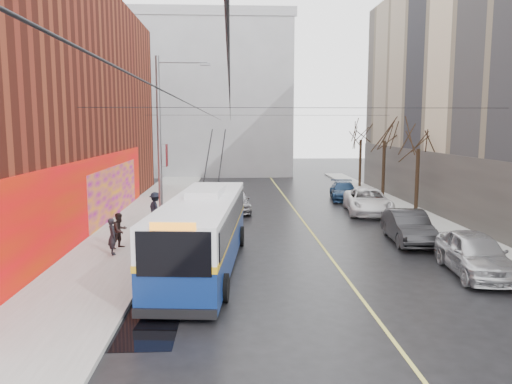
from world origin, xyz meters
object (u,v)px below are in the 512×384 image
Objects in this scene: trolleybus at (203,231)px; following_car at (235,201)px; parked_car_b at (408,227)px; tree_near at (419,136)px; pedestrian_c at (156,209)px; tree_far at (361,131)px; parked_car_d at (344,191)px; pedestrian_b at (120,230)px; pedestrian_a at (112,236)px; parked_car_c at (368,201)px; tree_mid at (385,131)px; parked_car_a at (475,254)px; streetlight_pole at (163,142)px.

following_car is (1.40, 13.03, -0.77)m from trolleybus.
tree_near is at bearing 71.47° from parked_car_b.
trolleybus is 6.36× the size of pedestrian_c.
tree_far is 28.72m from trolleybus.
parked_car_b is 0.99× the size of parked_car_d.
pedestrian_b is (-3.92, 2.95, -0.57)m from trolleybus.
pedestrian_b is at bearing -126.85° from tree_far.
tree_far reaches higher than pedestrian_a.
pedestrian_a reaches higher than parked_car_c.
parked_car_d is at bearing -169.67° from tree_mid.
parked_car_d is (-0.69, 19.19, -0.14)m from parked_car_a.
tree_far reaches higher than parked_car_a.
trolleybus reaches higher than pedestrian_b.
following_car is 12.45m from pedestrian_a.
tree_far is 4.14× the size of pedestrian_a.
following_car is (-11.51, -12.38, -4.39)m from tree_far.
parked_car_a is 3.01× the size of pedestrian_b.
streetlight_pole is 1.56× the size of parked_car_c.
pedestrian_b reaches higher than parked_car_a.
following_car is at bearing 128.27° from parked_car_a.
pedestrian_b is at bearing -139.85° from parked_car_c.
parked_car_a is 1.10× the size of following_car.
tree_far is 23.84m from pedestrian_c.
tree_mid reaches higher than pedestrian_a.
tree_mid reaches higher than pedestrian_b.
trolleybus is 8.78m from pedestrian_c.
parked_car_a is 16.55m from pedestrian_c.
pedestrian_b is at bearing -25.02° from pedestrian_a.
tree_mid is 20.42m from parked_car_a.
tree_near is 14.00m from tree_far.
parked_car_b is 8.13m from parked_car_c.
parked_car_a is 14.73m from pedestrian_a.
pedestrian_a is (-13.69, -16.01, 0.25)m from parked_car_d.
parked_car_b is at bearing -98.48° from tree_far.
parked_car_c is 1.30× the size of following_car.
parked_car_d is at bearing 98.31° from parked_car_a.
streetlight_pole is at bearing 177.60° from parked_car_b.
trolleybus is at bearing -67.58° from streetlight_pole.
streetlight_pole reaches higher than parked_car_a.
parked_car_a is at bearing -159.28° from pedestrian_c.
pedestrian_a reaches higher than parked_car_b.
trolleybus is 7.25× the size of pedestrian_b.
parked_car_c is at bearing -114.90° from tree_mid.
trolleybus is at bearing -111.16° from parked_car_d.
tree_far is 4.07× the size of pedestrian_b.
parked_car_a is at bearing -101.11° from tree_near.
parked_car_a is 19.21m from parked_car_d.
trolleybus is at bearing -125.05° from tree_mid.
tree_far reaches higher than pedestrian_c.
tree_mid reaches higher than parked_car_d.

